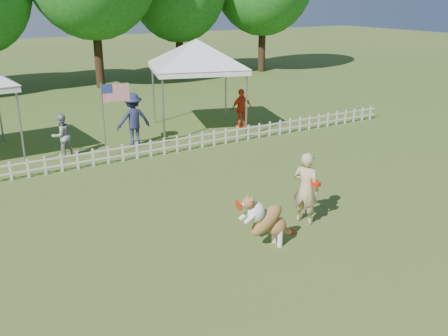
# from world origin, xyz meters

# --- Properties ---
(ground) EXTENTS (120.00, 120.00, 0.00)m
(ground) POSITION_xyz_m (0.00, 0.00, 0.00)
(ground) COLOR #31541A
(ground) RESTS_ON ground
(picket_fence) EXTENTS (22.00, 0.08, 0.60)m
(picket_fence) POSITION_xyz_m (0.00, 7.00, 0.30)
(picket_fence) COLOR silver
(picket_fence) RESTS_ON ground
(handler) EXTENTS (0.65, 0.76, 1.78)m
(handler) POSITION_xyz_m (1.41, 0.26, 0.89)
(handler) COLOR tan
(handler) RESTS_ON ground
(dog) EXTENTS (1.29, 0.49, 1.31)m
(dog) POSITION_xyz_m (-0.13, -0.31, 0.65)
(dog) COLOR brown
(dog) RESTS_ON ground
(frisbee_on_turf) EXTENTS (0.27, 0.27, 0.02)m
(frisbee_on_turf) POSITION_xyz_m (0.79, -0.01, 0.01)
(frisbee_on_turf) COLOR red
(frisbee_on_turf) RESTS_ON ground
(canopy_tent_right) EXTENTS (4.29, 4.29, 3.56)m
(canopy_tent_right) POSITION_xyz_m (3.32, 9.34, 1.78)
(canopy_tent_right) COLOR silver
(canopy_tent_right) RESTS_ON ground
(flag_pole) EXTENTS (0.98, 0.20, 2.55)m
(flag_pole) POSITION_xyz_m (-1.10, 7.68, 1.28)
(flag_pole) COLOR gray
(flag_pole) RESTS_ON ground
(spectator_a) EXTENTS (0.89, 0.80, 1.50)m
(spectator_a) POSITION_xyz_m (-2.32, 8.55, 0.75)
(spectator_a) COLOR #9A9B9F
(spectator_a) RESTS_ON ground
(spectator_b) EXTENTS (1.25, 0.73, 1.93)m
(spectator_b) POSITION_xyz_m (0.29, 8.63, 0.96)
(spectator_b) COLOR #22264A
(spectator_b) RESTS_ON ground
(spectator_c) EXTENTS (0.96, 0.42, 1.62)m
(spectator_c) POSITION_xyz_m (5.07, 8.77, 0.81)
(spectator_c) COLOR #F23A1C
(spectator_c) RESTS_ON ground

